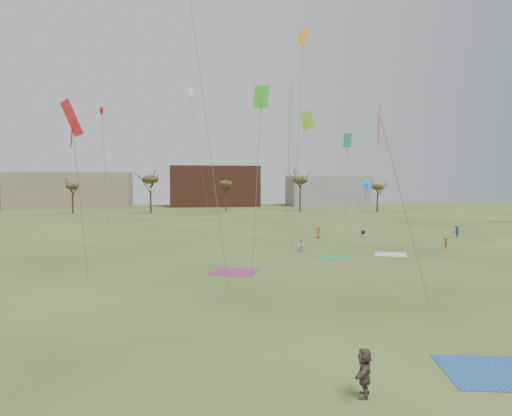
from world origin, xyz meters
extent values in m
plane|color=#3B551A|center=(0.00, 0.00, 0.00)|extent=(260.00, 260.00, 0.00)
imported|color=brown|center=(0.45, -8.55, 0.87)|extent=(1.21, 1.67, 1.74)
imported|color=#B96D22|center=(23.10, 23.83, 0.73)|extent=(0.58, 0.97, 1.46)
imported|color=silver|center=(7.06, 24.87, 0.78)|extent=(0.95, 0.89, 1.56)
imported|color=#C25721|center=(12.50, 36.65, 0.77)|extent=(0.82, 0.90, 1.54)
imported|color=#1D4C89|center=(30.79, 33.89, 0.82)|extent=(0.71, 1.12, 1.65)
cube|color=#265EA7|center=(6.17, -7.39, 0.00)|extent=(4.30, 4.30, 0.03)
cube|color=silver|center=(15.69, 21.74, 0.00)|extent=(4.19, 4.19, 0.03)
cube|color=#992F6C|center=(-1.35, 14.87, 0.00)|extent=(4.76, 4.76, 0.03)
cube|color=#389C52|center=(9.35, 20.47, 0.00)|extent=(4.20, 4.20, 0.03)
cube|color=#121932|center=(18.64, 36.48, 0.42)|extent=(0.70, 0.70, 0.04)
cube|color=#121932|center=(18.77, 36.67, 0.65)|extent=(0.48, 0.40, 0.44)
cube|color=red|center=(-12.92, 9.78, 11.80)|extent=(1.25, 1.25, 2.45)
cube|color=red|center=(-12.92, 9.78, 10.94)|extent=(0.08, 0.08, 2.20)
cylinder|color=#4C4C51|center=(-12.54, 9.94, 6.35)|extent=(0.81, 0.37, 10.90)
cube|color=#35D024|center=(0.52, 12.75, 14.13)|extent=(0.90, 0.90, 1.76)
cube|color=#35D024|center=(0.52, 12.75, 13.51)|extent=(0.08, 0.08, 1.58)
cylinder|color=#4C4C51|center=(-0.25, 10.16, 7.52)|extent=(1.58, 5.22, 13.24)
cone|color=#EE4BA5|center=(6.33, 3.88, 11.85)|extent=(1.45, 0.11, 1.45)
cube|color=#EE4BA5|center=(6.33, 3.88, 10.93)|extent=(0.08, 0.08, 2.37)
cylinder|color=#4C4C51|center=(7.15, 2.22, 6.38)|extent=(1.70, 3.36, 10.96)
cube|color=#FFA01A|center=(6.83, 23.88, 22.26)|extent=(0.93, 0.93, 1.83)
cube|color=#FFA01A|center=(6.83, 23.88, 21.62)|extent=(0.08, 0.08, 1.65)
cylinder|color=#4C4C51|center=(5.67, 21.22, 11.58)|extent=(2.35, 5.38, 21.37)
cylinder|color=#4C4C51|center=(-4.27, 7.30, 13.05)|extent=(2.68, 5.68, 24.32)
cone|color=blue|center=(11.76, 18.80, 7.25)|extent=(0.99, 0.07, 0.99)
cube|color=blue|center=(11.76, 18.80, 6.62)|extent=(0.08, 0.08, 1.62)
cylinder|color=#4C4C51|center=(9.87, 17.67, 4.07)|extent=(3.84, 2.32, 6.37)
cube|color=#81CF22|center=(12.48, 42.45, 16.27)|extent=(1.27, 1.27, 2.49)
cube|color=#81CF22|center=(12.48, 42.45, 15.39)|extent=(0.08, 0.08, 2.24)
cylinder|color=#4C4C51|center=(10.55, 42.10, 8.58)|extent=(3.89, 0.73, 15.38)
cone|color=red|center=(-15.31, 39.22, 16.51)|extent=(1.05, 0.08, 1.05)
cube|color=red|center=(-15.31, 39.22, 15.84)|extent=(0.08, 0.08, 1.71)
cylinder|color=#4C4C51|center=(-15.15, 39.98, 8.70)|extent=(0.37, 1.56, 15.61)
cube|color=#1A9F7A|center=(20.44, 47.64, 13.96)|extent=(1.14, 1.14, 2.25)
cube|color=#1A9F7A|center=(20.44, 47.64, 13.17)|extent=(0.08, 0.08, 2.02)
cylinder|color=#4C4C51|center=(20.28, 47.35, 7.43)|extent=(0.37, 0.62, 13.06)
cube|color=white|center=(-3.86, 57.01, 22.32)|extent=(0.85, 0.85, 1.46)
cube|color=white|center=(-3.86, 57.01, 21.47)|extent=(0.08, 0.08, 2.19)
cylinder|color=#4C4C51|center=(-2.26, 55.97, 11.61)|extent=(3.26, 2.11, 21.43)
cylinder|color=#3A2B1E|center=(-30.00, 92.00, 2.16)|extent=(0.40, 0.40, 4.32)
ellipsoid|color=#473D1E|center=(-30.00, 92.00, 6.34)|extent=(3.02, 3.02, 1.58)
cylinder|color=#3A2B1E|center=(-12.00, 88.00, 2.70)|extent=(0.40, 0.40, 5.40)
ellipsoid|color=#473D1E|center=(-12.00, 88.00, 7.92)|extent=(3.78, 3.78, 1.98)
cylinder|color=#3A2B1E|center=(6.00, 94.00, 2.34)|extent=(0.40, 0.40, 4.68)
ellipsoid|color=#473D1E|center=(6.00, 94.00, 6.86)|extent=(3.28, 3.28, 1.72)
cylinder|color=#3A2B1E|center=(24.00, 90.00, 2.64)|extent=(0.40, 0.40, 5.28)
ellipsoid|color=#473D1E|center=(24.00, 90.00, 7.74)|extent=(3.70, 3.70, 1.94)
cylinder|color=#3A2B1E|center=(42.00, 85.00, 2.10)|extent=(0.40, 0.40, 4.20)
ellipsoid|color=#473D1E|center=(42.00, 85.00, 6.16)|extent=(2.94, 2.94, 1.54)
cube|color=#937F60|center=(-35.00, 115.00, 5.00)|extent=(32.00, 14.00, 10.00)
cube|color=brown|center=(5.00, 120.00, 6.00)|extent=(26.00, 16.00, 12.00)
cube|color=gray|center=(40.00, 118.00, 4.50)|extent=(24.00, 12.00, 9.00)
cylinder|color=#9EA3A8|center=(30.90, 125.00, 19.00)|extent=(0.16, 0.16, 38.00)
cylinder|color=#9EA3A8|center=(29.55, 125.78, 19.00)|extent=(0.16, 0.16, 38.00)
cylinder|color=#9EA3A8|center=(29.55, 124.22, 19.00)|extent=(0.16, 0.16, 38.00)
cylinder|color=#9EA3A8|center=(30.00, 125.00, 39.50)|extent=(0.10, 0.10, 3.00)
camera|label=1|loc=(-5.98, -24.05, 7.58)|focal=33.42mm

